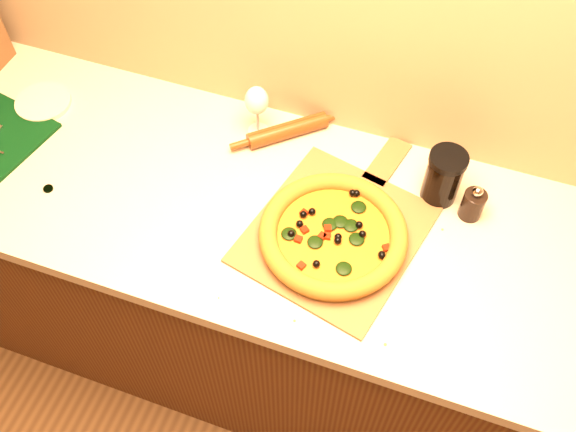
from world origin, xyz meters
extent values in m
cube|color=#4A210F|center=(0.00, 1.43, 0.43)|extent=(2.80, 0.65, 0.86)
cube|color=#BFB095|center=(0.00, 1.43, 0.88)|extent=(2.84, 0.68, 0.04)
cube|color=brown|center=(0.03, 1.40, 0.90)|extent=(0.47, 0.50, 0.01)
cube|color=brown|center=(0.09, 1.67, 0.90)|extent=(0.10, 0.18, 0.01)
cylinder|color=#A57229|center=(0.03, 1.38, 0.92)|extent=(0.34, 0.34, 0.02)
cylinder|color=gold|center=(0.03, 1.38, 0.93)|extent=(0.28, 0.28, 0.01)
torus|color=brown|center=(0.03, 1.38, 0.94)|extent=(0.36, 0.36, 0.04)
ellipsoid|color=black|center=(0.08, 1.41, 0.94)|extent=(0.04, 0.04, 0.01)
sphere|color=black|center=(-0.01, 1.36, 0.94)|extent=(0.02, 0.02, 0.02)
cube|color=maroon|center=(0.05, 1.33, 0.94)|extent=(0.02, 0.02, 0.01)
cylinder|color=black|center=(-0.70, 1.29, 0.90)|extent=(0.03, 0.03, 0.01)
cylinder|color=black|center=(0.33, 1.57, 0.94)|extent=(0.06, 0.06, 0.08)
sphere|color=silver|center=(0.33, 1.57, 0.99)|extent=(0.03, 0.03, 0.03)
cylinder|color=#5B2A0F|center=(-0.19, 1.67, 0.92)|extent=(0.20, 0.18, 0.04)
cylinder|color=#5B2A0F|center=(-0.08, 1.76, 0.92)|extent=(0.05, 0.05, 0.02)
cylinder|color=#5B2A0F|center=(-0.29, 1.58, 0.92)|extent=(0.05, 0.05, 0.02)
cylinder|color=silver|center=(-0.27, 1.66, 0.90)|extent=(0.06, 0.06, 0.00)
cylinder|color=silver|center=(-0.27, 1.66, 0.94)|extent=(0.01, 0.01, 0.07)
ellipsoid|color=silver|center=(-0.27, 1.66, 1.02)|extent=(0.06, 0.06, 0.08)
cylinder|color=black|center=(0.24, 1.60, 0.97)|extent=(0.09, 0.09, 0.13)
cylinder|color=black|center=(0.24, 1.60, 1.04)|extent=(0.09, 0.09, 0.02)
cylinder|color=beige|center=(-0.88, 1.55, 0.91)|extent=(0.20, 0.20, 0.01)
camera|label=1|loc=(0.21, 0.55, 2.21)|focal=40.00mm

